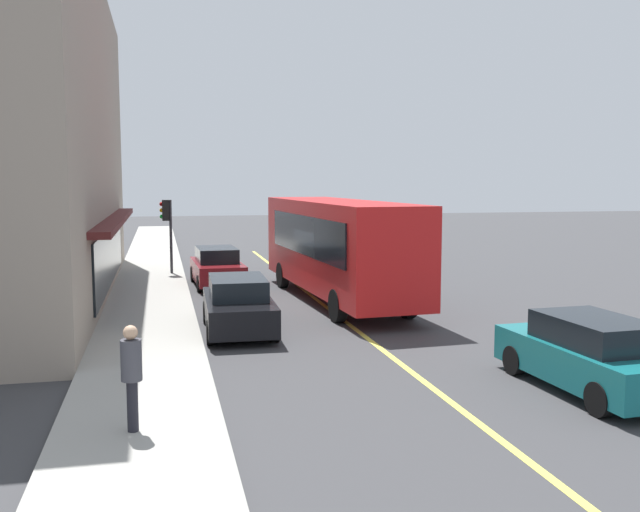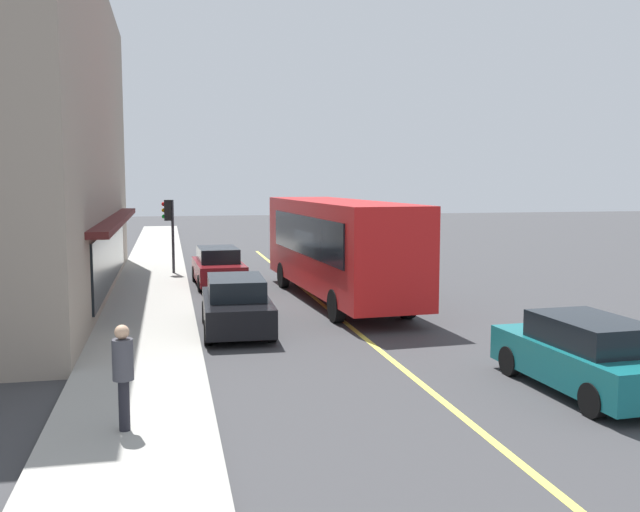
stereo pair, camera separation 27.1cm
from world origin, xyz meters
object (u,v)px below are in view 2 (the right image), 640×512
Objects in this scene: traffic_light at (169,219)px; pedestrian_mid_block at (123,367)px; car_teal at (586,355)px; bus at (337,244)px; car_black at (236,305)px; car_maroon at (218,267)px.

traffic_light is 19.80m from pedestrian_mid_block.
car_teal is (-19.00, -8.05, -1.79)m from traffic_light.
bus is 6.41× the size of pedestrian_mid_block.
pedestrian_mid_block is (-0.74, 8.85, 0.47)m from car_teal.
pedestrian_mid_block is at bearing 151.76° from bus.
pedestrian_mid_block is at bearing 161.84° from car_black.
traffic_light is 20.72m from car_teal.
pedestrian_mid_block is at bearing 94.78° from car_teal.
car_black is (7.11, 6.27, 0.00)m from car_teal.
traffic_light reaches higher than pedestrian_mid_block.
pedestrian_mid_block is (-7.85, 2.57, 0.47)m from car_black.
traffic_light is (7.65, 5.70, 0.55)m from bus.
car_maroon is at bearing 21.23° from car_teal.
pedestrian_mid_block is (-16.60, 2.68, 0.47)m from car_maroon.
pedestrian_mid_block is at bearing 177.69° from traffic_light.
car_maroon and car_black have the same top height.
car_teal and car_black have the same top height.
pedestrian_mid_block reaches higher than car_black.
bus reaches higher than car_black.
car_maroon is at bearing 40.16° from bus.
car_teal is at bearing -157.04° from traffic_light.
car_teal is at bearing -158.77° from car_maroon.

